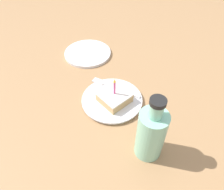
% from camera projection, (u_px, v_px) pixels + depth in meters
% --- Properties ---
extents(ground_plane, '(2.40, 2.40, 0.04)m').
position_uv_depth(ground_plane, '(114.00, 98.00, 0.83)').
color(ground_plane, '#9E754C').
rests_on(ground_plane, ground).
extents(plate, '(0.22, 0.22, 0.02)m').
position_uv_depth(plate, '(112.00, 100.00, 0.79)').
color(plate, silver).
rests_on(plate, ground_plane).
extents(cake_slice, '(0.09, 0.10, 0.10)m').
position_uv_depth(cake_slice, '(114.00, 97.00, 0.76)').
color(cake_slice, tan).
rests_on(cake_slice, plate).
extents(fork, '(0.19, 0.08, 0.00)m').
position_uv_depth(fork, '(113.00, 87.00, 0.82)').
color(fork, silver).
rests_on(fork, plate).
extents(bottle, '(0.08, 0.08, 0.22)m').
position_uv_depth(bottle, '(151.00, 133.00, 0.59)').
color(bottle, '#8CD1B2').
rests_on(bottle, ground_plane).
extents(side_plate, '(0.21, 0.21, 0.01)m').
position_uv_depth(side_plate, '(88.00, 53.00, 0.99)').
color(side_plate, silver).
rests_on(side_plate, ground_plane).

